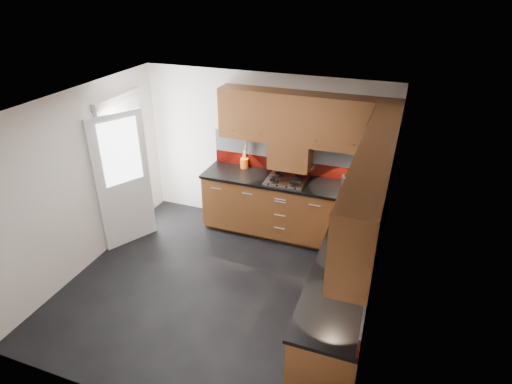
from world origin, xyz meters
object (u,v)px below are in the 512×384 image
at_px(utensil_pot, 244,162).
at_px(toaster, 350,181).
at_px(gas_hob, 286,180).
at_px(food_processor, 363,204).

relative_size(utensil_pot, toaster, 1.69).
distance_m(utensil_pot, toaster, 1.64).
height_order(gas_hob, toaster, toaster).
height_order(utensil_pot, toaster, utensil_pot).
xyz_separation_m(utensil_pot, toaster, (1.63, -0.09, -0.02)).
xyz_separation_m(gas_hob, utensil_pot, (-0.74, 0.23, 0.08)).
relative_size(gas_hob, food_processor, 1.94).
relative_size(utensil_pot, food_processor, 1.49).
bearing_deg(food_processor, toaster, 110.60).
distance_m(toaster, food_processor, 0.76).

